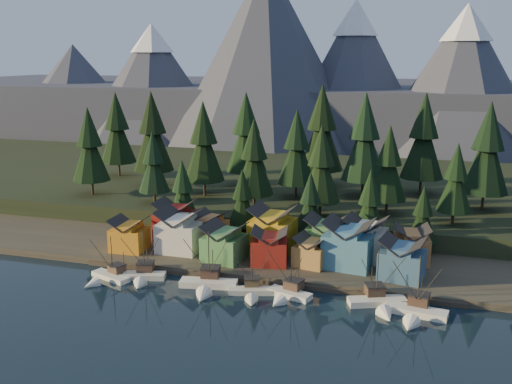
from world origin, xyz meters
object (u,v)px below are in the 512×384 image
(boat_1, at_px, (143,270))
(boat_4, at_px, (287,288))
(house_front_1, at_px, (180,229))
(house_back_1, at_px, (209,228))
(house_front_0, at_px, (129,233))
(boat_5, at_px, (380,296))
(boat_2, at_px, (207,278))
(boat_6, at_px, (416,306))
(boat_0, at_px, (106,272))
(boat_3, at_px, (252,287))
(house_back_0, at_px, (175,219))

(boat_1, distance_m, boat_4, 30.95)
(house_front_1, bearing_deg, house_back_1, 48.83)
(house_back_1, bearing_deg, house_front_0, -141.31)
(boat_5, height_order, house_back_1, boat_5)
(boat_2, distance_m, boat_6, 40.35)
(boat_0, bearing_deg, house_back_1, 79.41)
(boat_0, bearing_deg, house_front_1, 83.50)
(boat_6, height_order, house_front_1, house_front_1)
(boat_2, xyz_separation_m, boat_3, (9.49, -0.53, -0.48))
(boat_2, distance_m, house_back_0, 29.17)
(boat_3, distance_m, boat_6, 30.85)
(boat_3, xyz_separation_m, boat_4, (6.94, 0.67, 0.36))
(boat_0, distance_m, boat_2, 21.83)
(boat_1, height_order, house_back_1, boat_1)
(boat_4, relative_size, house_back_1, 1.30)
(house_back_1, bearing_deg, house_back_0, -178.17)
(boat_1, xyz_separation_m, boat_3, (24.00, -0.97, -0.42))
(boat_1, height_order, house_back_0, house_back_0)
(boat_2, bearing_deg, boat_6, -11.47)
(boat_0, height_order, boat_6, boat_6)
(boat_5, relative_size, house_front_1, 1.23)
(boat_2, distance_m, boat_5, 33.84)
(house_back_0, bearing_deg, boat_3, -44.02)
(house_back_0, bearing_deg, boat_0, -102.74)
(boat_0, height_order, house_front_0, boat_0)
(boat_6, distance_m, house_back_1, 53.35)
(boat_0, bearing_deg, house_front_0, 120.01)
(boat_5, relative_size, house_back_0, 1.23)
(house_front_0, bearing_deg, boat_0, -82.42)
(house_front_1, relative_size, house_back_1, 1.13)
(boat_5, distance_m, boat_6, 6.96)
(boat_3, xyz_separation_m, boat_5, (24.33, 1.66, 0.31))
(house_front_0, height_order, house_front_1, house_front_1)
(boat_1, bearing_deg, boat_6, -16.67)
(boat_5, bearing_deg, house_back_0, 135.80)
(boat_0, bearing_deg, boat_4, 23.30)
(boat_5, bearing_deg, boat_2, 160.97)
(boat_1, bearing_deg, house_front_1, 68.76)
(boat_2, height_order, boat_4, boat_2)
(boat_1, relative_size, boat_3, 1.12)
(boat_2, xyz_separation_m, house_front_1, (-12.77, 15.91, 4.30))
(boat_2, bearing_deg, house_back_1, 100.13)
(house_back_1, bearing_deg, house_front_1, -120.77)
(boat_0, relative_size, house_back_1, 1.19)
(boat_4, bearing_deg, boat_1, -163.67)
(boat_0, relative_size, house_front_1, 1.05)
(boat_2, distance_m, boat_4, 16.44)
(house_front_0, xyz_separation_m, house_back_0, (6.97, 10.23, 1.09))
(house_front_0, xyz_separation_m, house_back_1, (16.52, 8.69, 0.26))
(boat_3, distance_m, boat_4, 6.99)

